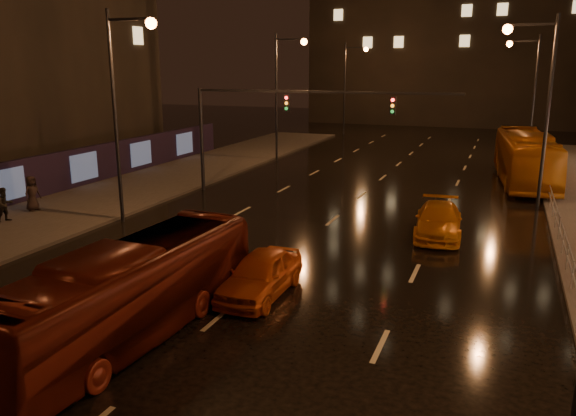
{
  "coord_description": "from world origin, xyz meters",
  "views": [
    {
      "loc": [
        7.71,
        -9.95,
        7.43
      ],
      "look_at": [
        0.61,
        8.29,
        2.5
      ],
      "focal_mm": 35.0,
      "sensor_mm": 36.0,
      "label": 1
    }
  ],
  "objects_px": {
    "bus_curb": "(525,158)",
    "taxi_far": "(438,220)",
    "bus_red": "(131,292)",
    "pedestrian_c": "(32,193)",
    "taxi_near": "(260,274)",
    "pedestrian_b": "(5,205)"
  },
  "relations": [
    {
      "from": "bus_curb",
      "to": "pedestrian_c",
      "type": "xyz_separation_m",
      "value": [
        -23.96,
        -17.68,
        -0.61
      ]
    },
    {
      "from": "taxi_near",
      "to": "taxi_far",
      "type": "bearing_deg",
      "value": 62.83
    },
    {
      "from": "bus_curb",
      "to": "taxi_near",
      "type": "xyz_separation_m",
      "value": [
        -8.5,
        -23.31,
        -0.94
      ]
    },
    {
      "from": "bus_red",
      "to": "pedestrian_b",
      "type": "height_order",
      "value": "bus_red"
    },
    {
      "from": "pedestrian_c",
      "to": "pedestrian_b",
      "type": "bearing_deg",
      "value": -164.47
    },
    {
      "from": "bus_red",
      "to": "pedestrian_c",
      "type": "height_order",
      "value": "bus_red"
    },
    {
      "from": "bus_red",
      "to": "bus_curb",
      "type": "xyz_separation_m",
      "value": [
        10.63,
        27.36,
        0.31
      ]
    },
    {
      "from": "pedestrian_b",
      "to": "pedestrian_c",
      "type": "relative_size",
      "value": 0.91
    },
    {
      "from": "bus_curb",
      "to": "pedestrian_c",
      "type": "distance_m",
      "value": 29.78
    },
    {
      "from": "pedestrian_b",
      "to": "pedestrian_c",
      "type": "distance_m",
      "value": 2.14
    },
    {
      "from": "bus_curb",
      "to": "taxi_near",
      "type": "distance_m",
      "value": 24.82
    },
    {
      "from": "bus_curb",
      "to": "pedestrian_b",
      "type": "xyz_separation_m",
      "value": [
        -23.55,
        -19.78,
        -0.7
      ]
    },
    {
      "from": "bus_red",
      "to": "taxi_near",
      "type": "distance_m",
      "value": 4.62
    },
    {
      "from": "pedestrian_c",
      "to": "taxi_near",
      "type": "bearing_deg",
      "value": -105.33
    },
    {
      "from": "taxi_far",
      "to": "taxi_near",
      "type": "bearing_deg",
      "value": -122.19
    },
    {
      "from": "bus_red",
      "to": "pedestrian_b",
      "type": "relative_size",
      "value": 5.89
    },
    {
      "from": "taxi_near",
      "to": "pedestrian_c",
      "type": "xyz_separation_m",
      "value": [
        -15.46,
        5.63,
        0.33
      ]
    },
    {
      "from": "bus_curb",
      "to": "taxi_far",
      "type": "xyz_separation_m",
      "value": [
        -3.8,
        -14.13,
        -0.97
      ]
    },
    {
      "from": "taxi_far",
      "to": "pedestrian_c",
      "type": "bearing_deg",
      "value": -175.08
    },
    {
      "from": "bus_curb",
      "to": "taxi_near",
      "type": "relative_size",
      "value": 2.78
    },
    {
      "from": "taxi_near",
      "to": "pedestrian_c",
      "type": "distance_m",
      "value": 16.45
    },
    {
      "from": "bus_red",
      "to": "pedestrian_c",
      "type": "bearing_deg",
      "value": 146.55
    }
  ]
}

